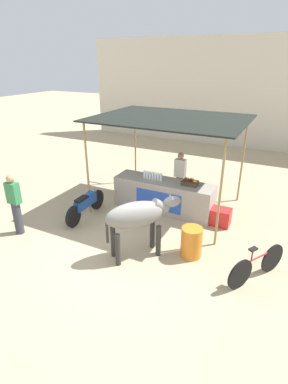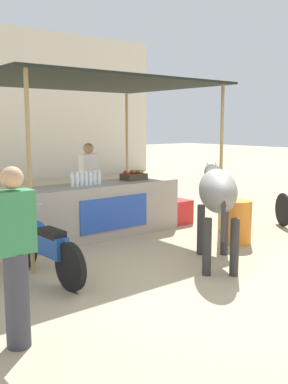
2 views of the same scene
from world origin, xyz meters
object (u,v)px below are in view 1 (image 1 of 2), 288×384
object	(u,v)px
vendor_behind_counter	(180,177)
cooler_box	(219,217)
cow	(138,216)
passerby_on_street	(15,204)
stall_counter	(164,196)
fruit_crate	(190,182)
motorcycle_parked	(86,203)
bicycle_leaning	(257,265)
water_barrel	(191,242)

from	to	relation	value
vendor_behind_counter	cooler_box	xyz separation A→B (m)	(1.52, -0.85, -0.61)
cow	passerby_on_street	xyz separation A→B (m)	(-3.27, -0.55, -0.18)
stall_counter	cooler_box	size ratio (longest dim) A/B	5.00
fruit_crate	motorcycle_parked	world-z (taller)	fruit_crate
fruit_crate	vendor_behind_counter	bearing A→B (deg)	128.96
passerby_on_street	stall_counter	bearing A→B (deg)	45.42
cooler_box	bicycle_leaning	size ratio (longest dim) A/B	0.42
bicycle_leaning	passerby_on_street	bearing A→B (deg)	-171.41
cooler_box	cow	bearing A→B (deg)	-120.50
fruit_crate	water_barrel	world-z (taller)	fruit_crate
vendor_behind_counter	bicycle_leaning	xyz separation A→B (m)	(2.76, -2.79, -0.50)
motorcycle_parked	cow	bearing A→B (deg)	-23.86
fruit_crate	cow	world-z (taller)	cow
stall_counter	motorcycle_parked	distance (m)	2.30
cooler_box	stall_counter	bearing A→B (deg)	176.79
stall_counter	fruit_crate	distance (m)	0.96
fruit_crate	passerby_on_street	distance (m)	4.73
stall_counter	water_barrel	distance (m)	2.39
stall_counter	fruit_crate	bearing A→B (deg)	4.44
water_barrel	bicycle_leaning	size ratio (longest dim) A/B	0.51
water_barrel	bicycle_leaning	distance (m)	1.48
stall_counter	vendor_behind_counter	xyz separation A→B (m)	(0.22, 0.75, 0.37)
water_barrel	passerby_on_street	world-z (taller)	passerby_on_street
cow	bicycle_leaning	bearing A→B (deg)	7.36
fruit_crate	motorcycle_parked	xyz separation A→B (m)	(-2.61, -1.45, -0.61)
motorcycle_parked	bicycle_leaning	xyz separation A→B (m)	(4.81, -0.65, -0.08)
cooler_box	bicycle_leaning	bearing A→B (deg)	-57.50
passerby_on_street	fruit_crate	bearing A→B (deg)	39.22
cow	fruit_crate	bearing A→B (deg)	81.04
fruit_crate	vendor_behind_counter	xyz separation A→B (m)	(-0.56, 0.69, -0.19)
motorcycle_parked	vendor_behind_counter	bearing A→B (deg)	46.20
vendor_behind_counter	bicycle_leaning	bearing A→B (deg)	-45.39
cooler_box	motorcycle_parked	distance (m)	3.80
passerby_on_street	motorcycle_parked	bearing A→B (deg)	55.78
vendor_behind_counter	passerby_on_street	size ratio (longest dim) A/B	1.00
water_barrel	cow	bearing A→B (deg)	-154.92
vendor_behind_counter	cow	distance (m)	3.14
water_barrel	cooler_box	bearing A→B (deg)	82.50
cow	water_barrel	bearing A→B (deg)	25.08
fruit_crate	passerby_on_street	size ratio (longest dim) A/B	0.27
fruit_crate	water_barrel	distance (m)	2.15
vendor_behind_counter	motorcycle_parked	xyz separation A→B (m)	(-2.05, -2.14, -0.42)
motorcycle_parked	bicycle_leaning	distance (m)	4.85
bicycle_leaning	water_barrel	bearing A→B (deg)	172.78
cooler_box	water_barrel	world-z (taller)	water_barrel
motorcycle_parked	passerby_on_street	distance (m)	1.91
water_barrel	passerby_on_street	bearing A→B (deg)	-166.28
fruit_crate	vendor_behind_counter	world-z (taller)	vendor_behind_counter
bicycle_leaning	passerby_on_street	world-z (taller)	passerby_on_street
bicycle_leaning	passerby_on_street	distance (m)	5.94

